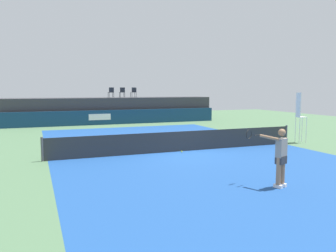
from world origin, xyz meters
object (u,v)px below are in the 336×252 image
object	(u,v)px
umpire_chair	(300,114)
tennis_ball	(182,152)
net_post_near	(42,149)
net_post_far	(286,134)
spectator_chair_left	(122,92)
spectator_chair_center	(134,92)
spectator_chair_far_left	(111,92)
tennis_player	(280,156)

from	to	relation	value
umpire_chair	tennis_ball	bearing A→B (deg)	-177.58
net_post_near	net_post_far	world-z (taller)	same
umpire_chair	net_post_far	distance (m)	1.40
spectator_chair_left	umpire_chair	distance (m)	16.62
spectator_chair_center	umpire_chair	world-z (taller)	spectator_chair_center
net_post_near	tennis_ball	xyz separation A→B (m)	(6.10, -0.28, -0.46)
net_post_near	umpire_chair	bearing A→B (deg)	0.08
spectator_chair_far_left	tennis_ball	xyz separation A→B (m)	(-0.03, -15.52, -2.66)
spectator_chair_far_left	spectator_chair_left	bearing A→B (deg)	10.79
spectator_chair_left	net_post_near	xyz separation A→B (m)	(-7.18, -15.44, -2.19)
umpire_chair	tennis_ball	xyz separation A→B (m)	(-7.18, -0.30, -1.55)
net_post_near	tennis_ball	world-z (taller)	net_post_near
spectator_chair_left	spectator_chair_far_left	bearing A→B (deg)	-169.21
umpire_chair	tennis_player	distance (m)	9.41
spectator_chair_left	net_post_far	xyz separation A→B (m)	(5.22, -15.44, -2.19)
umpire_chair	tennis_ball	size ratio (longest dim) A/B	40.59
net_post_near	net_post_far	xyz separation A→B (m)	(12.40, 0.00, 0.00)
umpire_chair	net_post_near	xyz separation A→B (m)	(-13.28, -0.02, -1.09)
spectator_chair_center	tennis_player	distance (m)	22.15
spectator_chair_far_left	net_post_far	world-z (taller)	spectator_chair_far_left
net_post_near	tennis_ball	bearing A→B (deg)	-2.66
spectator_chair_left	tennis_player	xyz separation A→B (m)	(-0.63, -21.96, -1.73)
spectator_chair_left	umpire_chair	world-z (taller)	spectator_chair_left
umpire_chair	tennis_ball	world-z (taller)	umpire_chair
spectator_chair_left	spectator_chair_center	xyz separation A→B (m)	(1.08, 0.05, 0.00)
net_post_near	spectator_chair_left	bearing A→B (deg)	65.06
tennis_player	tennis_ball	xyz separation A→B (m)	(-0.45, 6.24, -0.92)
umpire_chair	tennis_ball	distance (m)	7.35
spectator_chair_far_left	spectator_chair_left	world-z (taller)	same
spectator_chair_left	tennis_player	world-z (taller)	spectator_chair_left
spectator_chair_left	net_post_far	distance (m)	16.44
spectator_chair_center	tennis_ball	bearing A→B (deg)	-97.79
tennis_player	umpire_chair	bearing A→B (deg)	44.18
spectator_chair_far_left	spectator_chair_center	distance (m)	2.14
spectator_chair_center	spectator_chair_far_left	bearing A→B (deg)	-173.26
tennis_ball	tennis_player	bearing A→B (deg)	-85.88
spectator_chair_left	net_post_far	world-z (taller)	spectator_chair_left
spectator_chair_center	net_post_near	distance (m)	17.69
spectator_chair_far_left	umpire_chair	size ratio (longest dim) A/B	0.32
umpire_chair	net_post_near	size ratio (longest dim) A/B	2.76
spectator_chair_center	net_post_near	bearing A→B (deg)	-118.06
spectator_chair_left	tennis_player	distance (m)	22.04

